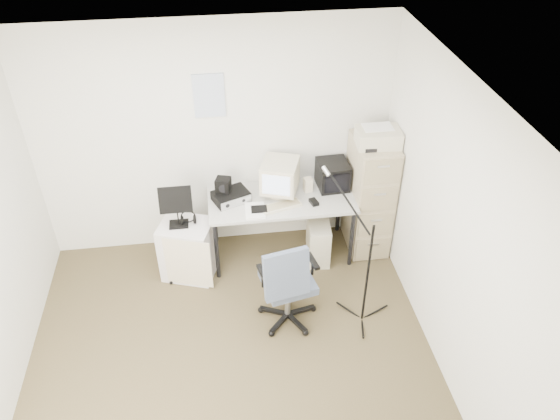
{
  "coord_description": "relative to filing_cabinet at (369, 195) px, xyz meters",
  "views": [
    {
      "loc": [
        -0.0,
        -3.09,
        3.97
      ],
      "look_at": [
        0.55,
        0.95,
        0.95
      ],
      "focal_mm": 35.0,
      "sensor_mm": 36.0,
      "label": 1
    }
  ],
  "objects": [
    {
      "name": "wall_right",
      "position": [
        0.22,
        -1.48,
        0.6
      ],
      "size": [
        0.02,
        3.6,
        2.5
      ],
      "primitive_type": "cube",
      "color": "silver",
      "rests_on": "ground"
    },
    {
      "name": "pc_tower",
      "position": [
        -0.56,
        -0.13,
        -0.42
      ],
      "size": [
        0.27,
        0.52,
        0.46
      ],
      "primitive_type": "cube",
      "rotation": [
        0.0,
        0.0,
        -0.1
      ],
      "color": "beige",
      "rests_on": "floor"
    },
    {
      "name": "radio_speaker",
      "position": [
        -1.53,
        0.04,
        0.25
      ],
      "size": [
        0.18,
        0.17,
        0.14
      ],
      "primitive_type": "cube",
      "rotation": [
        0.0,
        0.0,
        -0.3
      ],
      "color": "black",
      "rests_on": "radio_receiver"
    },
    {
      "name": "desk",
      "position": [
        -0.95,
        -0.03,
        -0.29
      ],
      "size": [
        1.5,
        0.7,
        0.73
      ],
      "primitive_type": "cube",
      "color": "#BAB8AB",
      "rests_on": "floor"
    },
    {
      "name": "mic_stand",
      "position": [
        -0.31,
        -1.1,
        0.09
      ],
      "size": [
        0.03,
        0.03,
        1.49
      ],
      "primitive_type": "cylinder",
      "rotation": [
        0.0,
        0.0,
        2.05
      ],
      "color": "black",
      "rests_on": "floor"
    },
    {
      "name": "crt_monitor",
      "position": [
        -0.95,
        0.04,
        0.27
      ],
      "size": [
        0.45,
        0.46,
        0.39
      ],
      "primitive_type": "cube",
      "rotation": [
        0.0,
        0.0,
        -0.33
      ],
      "color": "beige",
      "rests_on": "desk"
    },
    {
      "name": "wall_calendar",
      "position": [
        -1.6,
        0.31,
        1.1
      ],
      "size": [
        0.3,
        0.02,
        0.44
      ],
      "primitive_type": "cube",
      "color": "white",
      "rests_on": "wall_back"
    },
    {
      "name": "crt_tv",
      "position": [
        -0.38,
        0.12,
        0.22
      ],
      "size": [
        0.33,
        0.34,
        0.28
      ],
      "primitive_type": "cube",
      "rotation": [
        0.0,
        0.0,
        0.05
      ],
      "color": "black",
      "rests_on": "desk"
    },
    {
      "name": "office_chair",
      "position": [
        -1.02,
        -1.0,
        -0.15
      ],
      "size": [
        0.68,
        0.68,
        1.0
      ],
      "primitive_type": "cube",
      "rotation": [
        0.0,
        0.0,
        0.21
      ],
      "color": "slate",
      "rests_on": "floor"
    },
    {
      "name": "side_cart",
      "position": [
        -1.94,
        -0.23,
        -0.33
      ],
      "size": [
        0.61,
        0.55,
        0.63
      ],
      "primitive_type": "cube",
      "rotation": [
        0.0,
        0.0,
        -0.33
      ],
      "color": "silver",
      "rests_on": "floor"
    },
    {
      "name": "papers",
      "position": [
        -1.24,
        -0.22,
        0.09
      ],
      "size": [
        0.21,
        0.27,
        0.02
      ],
      "primitive_type": "cube",
      "rotation": [
        0.0,
        0.0,
        -0.04
      ],
      "color": "white",
      "rests_on": "desk"
    },
    {
      "name": "ceiling",
      "position": [
        -1.58,
        -1.48,
        1.85
      ],
      "size": [
        3.6,
        3.6,
        0.01
      ],
      "primitive_type": "cube",
      "color": "white",
      "rests_on": "ground"
    },
    {
      "name": "radio_receiver",
      "position": [
        -1.46,
        -0.0,
        0.13
      ],
      "size": [
        0.42,
        0.36,
        0.1
      ],
      "primitive_type": "cube",
      "rotation": [
        0.0,
        0.0,
        0.39
      ],
      "color": "black",
      "rests_on": "desk"
    },
    {
      "name": "keyboard",
      "position": [
        -0.98,
        -0.19,
        0.09
      ],
      "size": [
        0.44,
        0.26,
        0.02
      ],
      "primitive_type": "cube",
      "rotation": [
        0.0,
        0.0,
        0.28
      ],
      "color": "beige",
      "rests_on": "desk"
    },
    {
      "name": "floor",
      "position": [
        -1.58,
        -1.48,
        -0.66
      ],
      "size": [
        3.6,
        3.6,
        0.01
      ],
      "primitive_type": "cube",
      "color": "#443A20",
      "rests_on": "ground"
    },
    {
      "name": "headphones",
      "position": [
        -1.9,
        -0.2,
        0.03
      ],
      "size": [
        0.19,
        0.19,
        0.03
      ],
      "primitive_type": "torus",
      "rotation": [
        0.0,
        0.0,
        -0.18
      ],
      "color": "black",
      "rests_on": "side_cart"
    },
    {
      "name": "wall_back",
      "position": [
        -1.58,
        0.32,
        0.6
      ],
      "size": [
        3.6,
        0.02,
        2.5
      ],
      "primitive_type": "cube",
      "color": "silver",
      "rests_on": "ground"
    },
    {
      "name": "music_stand",
      "position": [
        -2.0,
        -0.21,
        0.21
      ],
      "size": [
        0.35,
        0.26,
        0.46
      ],
      "primitive_type": "cube",
      "rotation": [
        0.0,
        0.0,
        -0.32
      ],
      "color": "black",
      "rests_on": "side_cart"
    },
    {
      "name": "filing_cabinet",
      "position": [
        0.0,
        0.0,
        0.0
      ],
      "size": [
        0.4,
        0.6,
        1.3
      ],
      "primitive_type": "cube",
      "color": "#BCAB8C",
      "rests_on": "floor"
    },
    {
      "name": "desk_speaker",
      "position": [
        -0.66,
        0.06,
        0.16
      ],
      "size": [
        0.09,
        0.09,
        0.15
      ],
      "primitive_type": "cube",
      "rotation": [
        0.0,
        0.0,
        0.17
      ],
      "color": "beige",
      "rests_on": "desk"
    },
    {
      "name": "mouse",
      "position": [
        -0.63,
        -0.17,
        0.1
      ],
      "size": [
        0.1,
        0.13,
        0.03
      ],
      "primitive_type": "cube",
      "rotation": [
        0.0,
        0.0,
        0.26
      ],
      "color": "black",
      "rests_on": "desk"
    },
    {
      "name": "printer",
      "position": [
        0.0,
        -0.06,
        0.73
      ],
      "size": [
        0.44,
        0.32,
        0.16
      ],
      "primitive_type": "cube",
      "rotation": [
        0.0,
        0.0,
        -0.06
      ],
      "color": "beige",
      "rests_on": "filing_cabinet"
    }
  ]
}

